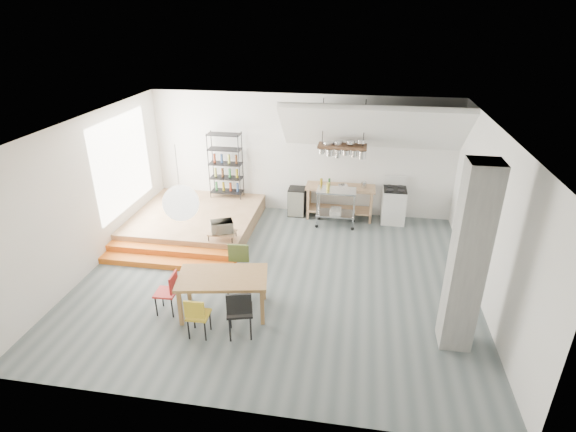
% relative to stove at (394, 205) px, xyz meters
% --- Properties ---
extents(floor, '(8.00, 8.00, 0.00)m').
position_rel_stove_xyz_m(floor, '(-2.50, -3.16, -0.48)').
color(floor, '#545F61').
rests_on(floor, ground).
extents(wall_back, '(8.00, 0.04, 3.20)m').
position_rel_stove_xyz_m(wall_back, '(-2.50, 0.34, 1.12)').
color(wall_back, silver).
rests_on(wall_back, ground).
extents(wall_left, '(0.04, 7.00, 3.20)m').
position_rel_stove_xyz_m(wall_left, '(-6.50, -3.16, 1.12)').
color(wall_left, silver).
rests_on(wall_left, ground).
extents(wall_right, '(0.04, 7.00, 3.20)m').
position_rel_stove_xyz_m(wall_right, '(1.50, -3.16, 1.12)').
color(wall_right, silver).
rests_on(wall_right, ground).
extents(ceiling, '(8.00, 7.00, 0.02)m').
position_rel_stove_xyz_m(ceiling, '(-2.50, -3.16, 2.72)').
color(ceiling, white).
rests_on(ceiling, wall_back).
extents(slope_ceiling, '(4.40, 1.44, 1.32)m').
position_rel_stove_xyz_m(slope_ceiling, '(-0.70, -0.26, 2.07)').
color(slope_ceiling, white).
rests_on(slope_ceiling, wall_back).
extents(window_pane, '(0.02, 2.50, 2.20)m').
position_rel_stove_xyz_m(window_pane, '(-6.48, -1.66, 1.32)').
color(window_pane, white).
rests_on(window_pane, wall_left).
extents(platform, '(3.00, 3.00, 0.40)m').
position_rel_stove_xyz_m(platform, '(-5.00, -1.16, -0.28)').
color(platform, '#926F49').
rests_on(platform, ground).
extents(step_lower, '(3.00, 0.35, 0.13)m').
position_rel_stove_xyz_m(step_lower, '(-5.00, -3.11, -0.41)').
color(step_lower, orange).
rests_on(step_lower, ground).
extents(step_upper, '(3.00, 0.35, 0.27)m').
position_rel_stove_xyz_m(step_upper, '(-5.00, -2.76, -0.35)').
color(step_upper, orange).
rests_on(step_upper, ground).
extents(concrete_column, '(0.50, 0.50, 3.20)m').
position_rel_stove_xyz_m(concrete_column, '(0.80, -4.66, 1.12)').
color(concrete_column, gray).
rests_on(concrete_column, ground).
extents(kitchen_counter, '(1.80, 0.60, 0.91)m').
position_rel_stove_xyz_m(kitchen_counter, '(-1.40, -0.01, 0.15)').
color(kitchen_counter, '#926F49').
rests_on(kitchen_counter, ground).
extents(stove, '(0.60, 0.60, 1.18)m').
position_rel_stove_xyz_m(stove, '(0.00, 0.00, 0.00)').
color(stove, white).
rests_on(stove, ground).
extents(pot_rack, '(1.20, 0.50, 1.43)m').
position_rel_stove_xyz_m(pot_rack, '(-1.37, -0.23, 1.50)').
color(pot_rack, '#3B2317').
rests_on(pot_rack, ceiling).
extents(wire_shelving, '(0.88, 0.38, 1.80)m').
position_rel_stove_xyz_m(wire_shelving, '(-4.50, 0.04, 0.85)').
color(wire_shelving, black).
rests_on(wire_shelving, platform).
extents(microwave_shelf, '(0.60, 0.40, 0.16)m').
position_rel_stove_xyz_m(microwave_shelf, '(-3.90, -2.41, 0.07)').
color(microwave_shelf, '#926F49').
rests_on(microwave_shelf, platform).
extents(paper_lantern, '(0.60, 0.60, 0.60)m').
position_rel_stove_xyz_m(paper_lantern, '(-3.85, -4.58, 1.72)').
color(paper_lantern, white).
rests_on(paper_lantern, ceiling).
extents(dining_table, '(1.74, 1.17, 0.76)m').
position_rel_stove_xyz_m(dining_table, '(-3.26, -4.47, 0.20)').
color(dining_table, olive).
rests_on(dining_table, ground).
extents(chair_mustard, '(0.37, 0.37, 0.80)m').
position_rel_stove_xyz_m(chair_mustard, '(-3.48, -5.24, -0.00)').
color(chair_mustard, gold).
rests_on(chair_mustard, ground).
extents(chair_black, '(0.53, 0.53, 0.95)m').
position_rel_stove_xyz_m(chair_black, '(-2.77, -5.12, 0.09)').
color(chair_black, black).
rests_on(chair_black, ground).
extents(chair_olive, '(0.47, 0.47, 0.94)m').
position_rel_stove_xyz_m(chair_olive, '(-3.18, -3.72, 0.08)').
color(chair_olive, '#576831').
rests_on(chair_olive, ground).
extents(chair_red, '(0.39, 0.39, 0.82)m').
position_rel_stove_xyz_m(chair_red, '(-4.22, -4.65, 0.01)').
color(chair_red, red).
rests_on(chair_red, ground).
extents(rolling_cart, '(1.01, 0.57, 0.98)m').
position_rel_stove_xyz_m(rolling_cart, '(-1.47, -0.46, 0.16)').
color(rolling_cart, silver).
rests_on(rolling_cart, ground).
extents(mini_fridge, '(0.45, 0.45, 0.76)m').
position_rel_stove_xyz_m(mini_fridge, '(-2.56, 0.04, -0.10)').
color(mini_fridge, black).
rests_on(mini_fridge, ground).
extents(microwave, '(0.58, 0.50, 0.27)m').
position_rel_stove_xyz_m(microwave, '(-3.90, -2.41, 0.22)').
color(microwave, beige).
rests_on(microwave, microwave_shelf).
extents(bowl, '(0.31, 0.31, 0.06)m').
position_rel_stove_xyz_m(bowl, '(-1.34, -0.06, 0.46)').
color(bowl, silver).
rests_on(bowl, kitchen_counter).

